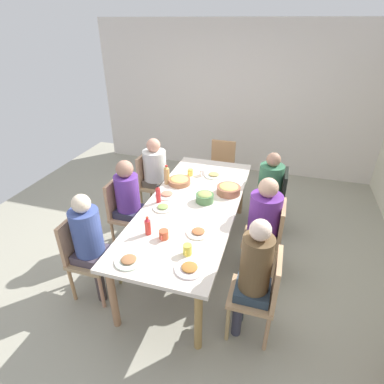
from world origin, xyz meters
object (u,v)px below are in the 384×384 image
Objects in this scene: bowl_0 at (205,197)px; cup_0 at (164,235)px; cup_3 at (187,250)px; chair_4 at (275,198)px; person_6 at (89,239)px; plate_3 at (129,260)px; plate_4 at (214,175)px; chair_3 at (262,291)px; bottle_2 at (158,195)px; chair_2 at (221,166)px; plate_5 at (198,232)px; plate_2 at (190,268)px; cup_2 at (202,173)px; plate_1 at (167,194)px; cup_1 at (190,172)px; chair_6 at (84,252)px; bottle_1 at (148,226)px; person_5 at (263,218)px; person_3 at (253,271)px; bowl_1 at (179,181)px; bowl_2 at (229,189)px; plate_0 at (163,207)px; chair_1 at (151,180)px; person_0 at (129,197)px; person_4 at (269,186)px; chair_5 at (269,235)px; person_1 at (156,169)px; dining_table at (192,209)px; bottle_0 at (167,175)px; chair_0 at (124,210)px.

cup_0 is at bearing -14.44° from bowl_0.
bowl_0 is at bearing -174.73° from cup_3.
chair_4 is 2.37m from person_6.
plate_3 and plate_4 have the same top height.
bottle_2 is (-0.75, -1.25, 0.35)m from chair_3.
chair_2 is 3.92× the size of plate_5.
cup_2 reaches higher than plate_2.
plate_1 is 2.34× the size of cup_1.
chair_6 is 0.74m from bottle_1.
person_5 reaches higher than plate_5.
bowl_1 is (-1.25, -1.08, 0.08)m from person_3.
bowl_0 is at bearing 162.44° from plate_3.
plate_4 is at bearing -155.69° from person_3.
bowl_2 is (-0.26, 0.68, 0.04)m from plate_1.
cup_2 reaches higher than plate_4.
plate_5 is at bearing 20.60° from cup_1.
chair_6 reaches higher than plate_0.
plate_2 is at bearing 21.99° from bowl_1.
bowl_0 is 0.52m from bottle_2.
chair_2 is at bearing -154.03° from person_5.
chair_1 is 1.68m from person_6.
person_0 is 1.04× the size of person_4.
plate_4 is (-1.59, -0.72, 0.05)m from person_3.
cup_3 is at bearing 16.20° from cup_1.
chair_6 is at bearing -74.43° from bottle_1.
bottle_2 is (0.92, 0.51, 0.35)m from chair_1.
person_4 reaches higher than plate_2.
plate_0 is at bearing -80.67° from chair_5.
person_6 is 1.81m from plate_4.
cup_1 is (0.15, 0.56, 0.10)m from person_1.
bottle_1 is at bearing -72.63° from plate_5.
plate_5 is (1.34, -0.66, 0.26)m from chair_4.
cup_0 is at bearing 25.48° from person_1.
chair_1 is at bearing -133.32° from chair_3.
person_3 is 5.08× the size of plate_3.
chair_2 is (-0.80, 0.88, 0.00)m from chair_1.
cup_2 is (-1.56, 0.80, 0.29)m from chair_6.
chair_3 is at bearing 31.57° from cup_2.
person_6 is 10.62× the size of cup_2.
person_0 is (0.00, -0.79, 0.01)m from dining_table.
plate_3 is at bearing -5.10° from chair_2.
chair_6 reaches higher than bowl_0.
plate_5 is 0.82× the size of bowl_1.
bottle_0 is (-1.44, -0.20, 0.10)m from plate_3.
bottle_2 is at bearing -10.35° from plate_1.
cup_1 is at bearing -163.09° from plate_2.
chair_1 is 7.88× the size of cup_3.
plate_5 is 0.34m from cup_0.
bowl_1 is at bearing 125.20° from chair_0.
cup_0 is (1.02, -0.42, -0.01)m from bowl_2.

